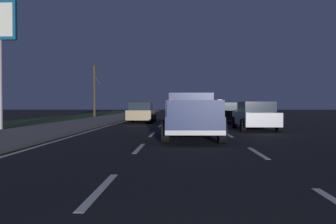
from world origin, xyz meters
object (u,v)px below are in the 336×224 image
pickup_truck (191,116)px  bare_tree_far (95,90)px  sedan_silver (255,116)px  gas_price_sign (0,32)px  sedan_green (186,110)px  sedan_tan (141,113)px  sedan_black (231,113)px

pickup_truck → bare_tree_far: bearing=22.1°
sedan_silver → gas_price_sign: size_ratio=0.61×
pickup_truck → sedan_green: 25.70m
pickup_truck → sedan_tan: (11.85, 3.41, -0.13)m
pickup_truck → sedan_green: size_ratio=1.24×
sedan_tan → gas_price_sign: size_ratio=0.61×
gas_price_sign → bare_tree_far: 21.27m
gas_price_sign → pickup_truck: bearing=-114.0°
sedan_green → gas_price_sign: gas_price_sign is taller
sedan_black → gas_price_sign: 16.43m
sedan_tan → sedan_black: bearing=-88.5°
bare_tree_far → sedan_green: bearing=-90.7°
sedan_black → sedan_green: size_ratio=1.00×
sedan_black → sedan_green: same height
sedan_green → gas_price_sign: bearing=152.9°
pickup_truck → gas_price_sign: gas_price_sign is taller
sedan_tan → bare_tree_far: bearing=26.9°
sedan_silver → bare_tree_far: 25.56m
pickup_truck → sedan_tan: size_ratio=1.24×
pickup_truck → bare_tree_far: size_ratio=0.87×
sedan_black → gas_price_sign: (-7.35, 13.95, 4.65)m
sedan_silver → bare_tree_far: bare_tree_far is taller
sedan_silver → sedan_green: same height
pickup_truck → sedan_tan: pickup_truck is taller
sedan_green → bare_tree_far: bare_tree_far is taller
sedan_green → bare_tree_far: (0.13, 10.70, 2.35)m
sedan_silver → sedan_black: size_ratio=1.00×
sedan_tan → sedan_green: size_ratio=1.00×
sedan_green → bare_tree_far: bearing=89.3°
sedan_tan → sedan_silver: bearing=-135.6°
sedan_tan → bare_tree_far: (13.98, 7.08, 2.35)m
sedan_green → bare_tree_far: 10.95m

